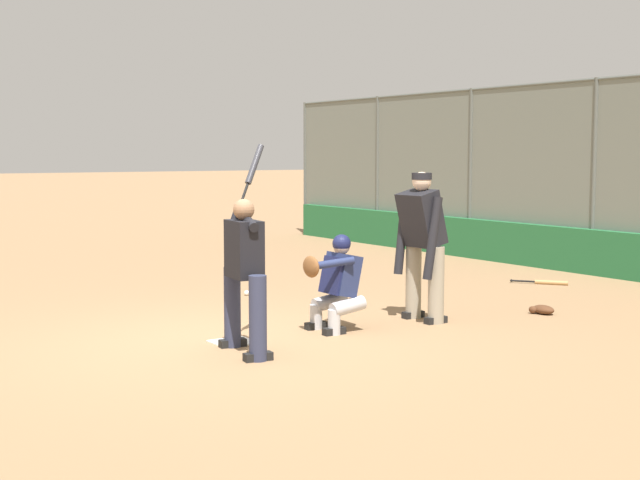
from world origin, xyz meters
TOP-DOWN VIEW (x-y plane):
  - ground_plane at (0.00, 0.00)m, footprint 160.00×160.00m
  - home_plate_marker at (0.00, 0.00)m, footprint 0.43×0.43m
  - batter_at_plate at (-0.51, 0.14)m, footprint 0.94×0.70m
  - catcher_behind_plate at (-0.07, -1.27)m, footprint 0.57×0.67m
  - umpire_home at (-0.17, -2.44)m, footprint 0.72×0.43m
  - spare_bat_by_padding at (1.03, -5.96)m, footprint 0.72×0.55m
  - fielding_glove_on_dirt at (-0.66, -4.00)m, footprint 0.31×0.24m
  - baseball_loose at (2.65, -1.64)m, footprint 0.07×0.07m

SIDE VIEW (x-z plane):
  - ground_plane at x=0.00m, z-range 0.00..0.00m
  - home_plate_marker at x=0.00m, z-range 0.00..0.01m
  - spare_bat_by_padding at x=1.03m, z-range 0.00..0.07m
  - baseball_loose at x=2.65m, z-range 0.00..0.07m
  - fielding_glove_on_dirt at x=-0.66m, z-range 0.00..0.11m
  - catcher_behind_plate at x=-0.07m, z-range 0.02..1.11m
  - batter_at_plate at x=-0.51m, z-range -0.20..1.89m
  - umpire_home at x=-0.17m, z-range 0.07..1.85m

